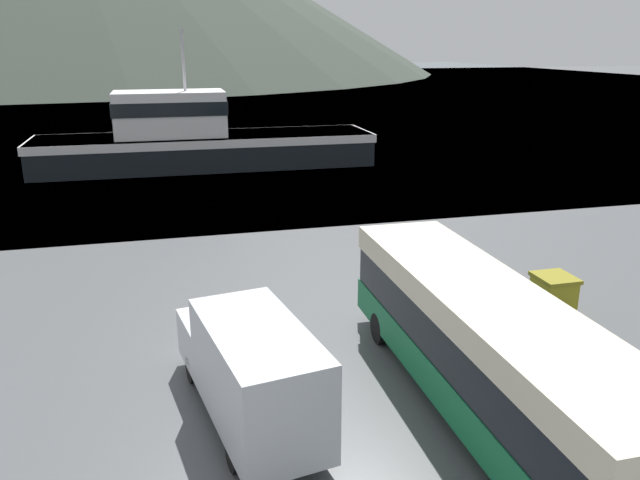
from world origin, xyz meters
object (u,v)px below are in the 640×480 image
Objects in this scene: fishing_boat at (198,140)px; small_boat at (175,144)px; delivery_van at (250,367)px; storage_bin at (553,294)px; tour_bus at (485,346)px.

small_boat is at bearing -169.99° from fishing_boat.
fishing_boat is (0.97, 31.74, 0.55)m from delivery_van.
fishing_boat reaches higher than storage_bin.
tour_bus reaches higher than delivery_van.
small_boat is at bearing 106.54° from storage_bin.
fishing_boat is (-4.36, 32.78, 0.17)m from tour_bus.
fishing_boat is 8.51m from small_boat.
tour_bus reaches higher than storage_bin.
small_boat is (-0.45, 40.00, -0.95)m from delivery_van.
delivery_van is (-5.33, 1.04, -0.38)m from tour_bus.
delivery_van is 5.06× the size of storage_bin.
delivery_van is at bearing 169.30° from tour_bus.
fishing_boat is 29.72m from storage_bin.
small_boat is (-5.78, 41.04, -1.33)m from tour_bus.
storage_bin is (9.40, -28.17, -1.26)m from fishing_boat.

